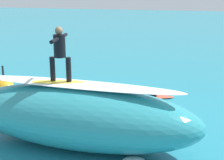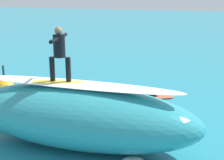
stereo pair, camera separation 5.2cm
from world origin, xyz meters
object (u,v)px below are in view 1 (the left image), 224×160
(buoy_marker, at_px, (5,89))
(surfboard_paddling, at_px, (146,97))
(surfboard_riding, at_px, (61,83))
(surfer_paddling, at_px, (143,93))
(surfer_riding, at_px, (60,50))

(buoy_marker, bearing_deg, surfboard_paddling, -162.22)
(surfboard_riding, distance_m, surfboard_paddling, 5.01)
(surfboard_riding, height_order, surfer_paddling, surfboard_riding)
(surfer_riding, relative_size, surfboard_paddling, 0.65)
(surfboard_riding, bearing_deg, buoy_marker, -46.13)
(buoy_marker, bearing_deg, surfboard_riding, 144.44)
(surfer_riding, height_order, surfboard_paddling, surfer_riding)
(buoy_marker, bearing_deg, surfer_paddling, -162.23)
(surfer_paddling, bearing_deg, surfboard_riding, -124.69)
(surfer_riding, bearing_deg, buoy_marker, -46.13)
(surfboard_riding, xyz_separation_m, buoy_marker, (3.87, -2.77, -1.36))
(surfer_riding, xyz_separation_m, buoy_marker, (3.87, -2.77, -2.24))
(surfboard_paddling, bearing_deg, surfer_paddling, 180.00)
(surfboard_riding, relative_size, surfboard_paddling, 0.90)
(surfer_riding, height_order, buoy_marker, surfer_riding)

